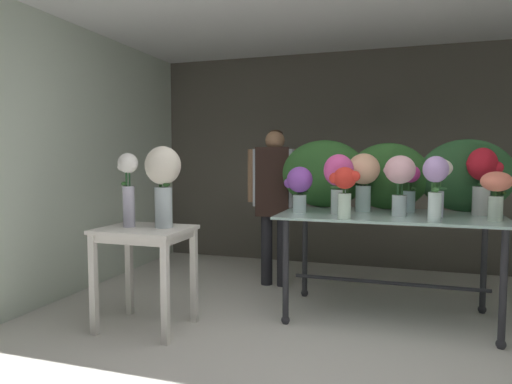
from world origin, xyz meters
TOP-DOWN VIEW (x-y plane):
  - ground_plane at (0.00, 1.76)m, footprint 7.74×7.74m
  - wall_back at (0.00, 3.52)m, footprint 5.23×0.12m
  - wall_left at (-2.62, 1.76)m, footprint 0.12×3.64m
  - display_table_glass at (0.40, 1.66)m, footprint 1.76×0.96m
  - side_table_white at (-1.40, 0.86)m, footprint 0.69×0.55m
  - florist at (-0.76, 2.31)m, footprint 0.59×0.24m
  - foliage_backdrop at (0.30, 2.03)m, footprint 2.00×0.31m
  - vase_blush_carnations at (0.48, 1.54)m, footprint 0.25×0.24m
  - vase_coral_lilies at (1.15, 1.50)m, footprint 0.22×0.22m
  - vase_peach_ranunculus at (0.17, 1.78)m, footprint 0.27×0.27m
  - vase_fuchsia_snapdragons at (-0.00, 1.53)m, footprint 0.24×0.24m
  - vase_ivory_stock at (0.76, 1.59)m, footprint 0.21×0.21m
  - vase_violet_roses at (-0.33, 1.55)m, footprint 0.24×0.22m
  - vase_crimson_peonies at (1.11, 1.83)m, footprint 0.28×0.23m
  - vase_lilac_freesia at (0.72, 1.28)m, footprint 0.18×0.18m
  - vase_scarlet_dahlias at (0.08, 1.26)m, footprint 0.23×0.18m
  - vase_magenta_tulips at (0.55, 1.84)m, footprint 0.17×0.17m
  - vase_white_roses_tall at (-1.54, 0.86)m, footprint 0.17×0.15m
  - vase_cream_lisianthus_tall at (-1.26, 0.91)m, footprint 0.29×0.27m

SIDE VIEW (x-z plane):
  - ground_plane at x=0.00m, z-range 0.00..0.00m
  - side_table_white at x=-1.40m, z-range 0.28..1.07m
  - display_table_glass at x=0.40m, z-range 0.30..1.18m
  - florist at x=-0.76m, z-range 0.19..1.81m
  - vase_violet_roses at x=-0.33m, z-range 0.91..1.30m
  - vase_coral_lilies at x=1.15m, z-range 0.93..1.29m
  - vase_magenta_tulips at x=0.55m, z-range 0.91..1.31m
  - vase_scarlet_dahlias at x=0.08m, z-range 0.92..1.31m
  - vase_white_roses_tall at x=-1.54m, z-range 0.83..1.41m
  - vase_ivory_stock at x=0.76m, z-range 0.94..1.40m
  - vase_lilac_freesia at x=0.72m, z-range 0.94..1.41m
  - vase_fuchsia_snapdragons at x=0.00m, z-range 0.93..1.42m
  - foliage_backdrop at x=0.30m, z-range 0.87..1.49m
  - vase_peach_ranunculus at x=0.17m, z-range 0.94..1.43m
  - vase_blush_carnations at x=0.48m, z-range 0.95..1.43m
  - vase_cream_lisianthus_tall at x=-1.26m, z-range 0.88..1.51m
  - vase_crimson_peonies at x=1.11m, z-range 0.93..1.47m
  - wall_back at x=0.00m, z-range 0.00..2.63m
  - wall_left at x=-2.62m, z-range 0.00..2.63m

